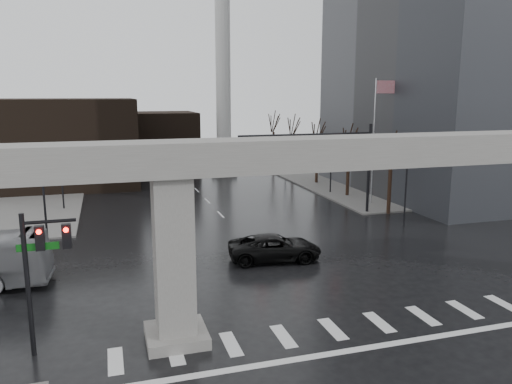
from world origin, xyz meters
The scene contains 21 objects.
ground centered at (0.00, 0.00, 0.00)m, with size 160.00×160.00×0.00m, color black.
sidewalk_ne centered at (26.00, 36.00, 0.07)m, with size 28.00×36.00×0.15m, color #62605D.
elevated_guideway centered at (1.26, 0.00, 6.88)m, with size 48.00×2.60×8.70m.
building_far_left centered at (-14.00, 42.00, 5.00)m, with size 16.00×14.00×10.00m, color black.
building_far_mid centered at (-2.00, 52.00, 4.00)m, with size 10.00×10.00×8.00m, color black.
smokestack centered at (6.00, 46.00, 13.35)m, with size 3.60×3.60×30.00m.
signal_mast_arm centered at (8.99, 18.80, 5.83)m, with size 12.12×0.43×8.00m.
signal_left_pole centered at (-12.25, 0.50, 4.07)m, with size 2.30×0.30×6.00m.
flagpole_assembly centered at (15.29, 22.00, 7.53)m, with size 2.06×0.12×12.00m.
lamp_right_0 centered at (13.50, 14.00, 3.47)m, with size 1.22×0.32×5.11m.
lamp_right_1 centered at (13.50, 28.00, 3.47)m, with size 1.22×0.32×5.11m.
lamp_right_2 centered at (13.50, 42.00, 3.47)m, with size 1.22×0.32×5.11m.
lamp_left_0 centered at (-13.50, 14.00, 3.47)m, with size 1.22×0.32×5.11m.
lamp_left_1 centered at (-13.50, 28.00, 3.47)m, with size 1.22×0.32×5.11m.
lamp_left_2 centered at (-13.50, 42.00, 3.47)m, with size 1.22×0.32×5.11m.
tree_right_0 centered at (14.53, 18.02, 2.79)m, with size 1.09×1.58×7.50m.
tree_right_1 centered at (14.53, 26.02, 2.85)m, with size 1.09×1.61×7.67m.
tree_right_2 centered at (14.53, 34.02, 2.91)m, with size 1.10×1.63×7.85m.
tree_right_3 centered at (14.53, 42.02, 2.98)m, with size 1.11×1.66×8.02m.
tree_right_4 centered at (14.53, 50.02, 3.04)m, with size 1.12×1.69×8.19m.
pickup_truck centered at (0.60, 8.92, 0.83)m, with size 2.76×5.98×1.66m, color black.
Camera 1 is at (-9.50, -20.24, 10.59)m, focal length 35.00 mm.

